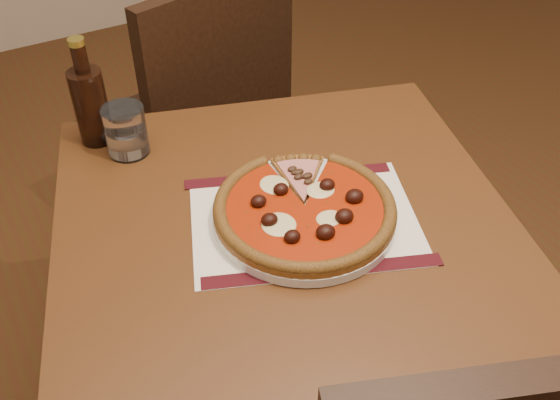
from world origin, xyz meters
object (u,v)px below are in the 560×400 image
Objects in this scene: chair_far at (199,117)px; pizza at (305,207)px; bottle at (90,103)px; table at (285,260)px; plate at (304,216)px; water_glass at (126,131)px.

chair_far is 3.01× the size of pizza.
chair_far is 0.52m from bottle.
chair_far reaches higher than table.
pizza is (-0.00, -0.00, 0.02)m from plate.
plate is (0.03, -0.02, 0.11)m from table.
water_glass is (-0.17, 0.33, 0.15)m from table.
pizza is 3.17× the size of water_glass.
table is 4.50× the size of bottle.
table is 0.40m from water_glass.
bottle is (-0.21, 0.40, 0.19)m from table.
plate is at bearing -60.86° from bottle.
pizza is at bearing -113.34° from plate.
pizza is at bearing -35.38° from table.
chair_far is 2.99× the size of plate.
water_glass is at bearing 119.06° from plate.
water_glass is at bearing 116.84° from table.
table is 0.12m from plate.
table is 3.17× the size of pizza.
pizza is 0.49m from bottle.
bottle reaches higher than table.
chair_far is (0.12, 0.68, -0.10)m from table.
bottle reaches higher than water_glass.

